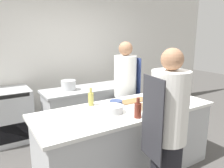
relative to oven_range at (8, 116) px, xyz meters
The scene contains 17 objects.
ground_plane 2.19m from the oven_range, 54.88° to the right, with size 16.00×16.00×0.00m, color #4C4947.
wall_back 1.60m from the oven_range, 17.18° to the left, with size 8.00×0.06×2.80m.
prep_counter 2.14m from the oven_range, 54.88° to the right, with size 2.37×0.91×0.88m.
pass_counter 1.41m from the oven_range, 20.87° to the right, with size 1.68×0.61×0.88m.
oven_range is the anchor object (origin of this frame).
chef_at_prep_near 2.81m from the oven_range, 64.96° to the right, with size 0.40×0.39×1.70m.
chef_at_stove 2.05m from the oven_range, 29.73° to the right, with size 0.41×0.39×1.70m.
bottle_olive_oil 1.75m from the oven_range, 57.66° to the right, with size 0.07×0.07×0.24m.
bottle_vinegar 2.44m from the oven_range, 61.20° to the right, with size 0.08×0.08×0.24m.
bottle_wine 2.48m from the oven_range, 42.37° to the right, with size 0.07×0.07×0.24m.
bowl_mixing_large 2.04m from the oven_range, 54.35° to the right, with size 0.17×0.17×0.08m.
bowl_prep_small 2.78m from the oven_range, 39.51° to the right, with size 0.21×0.21×0.07m.
bowl_ceramic_blue 2.43m from the oven_range, 53.28° to the right, with size 0.17×0.17×0.05m.
bowl_wooden_salad 2.10m from the oven_range, 61.08° to the right, with size 0.26×0.26×0.09m.
cup 2.90m from the oven_range, 45.89° to the right, with size 0.08×0.08×0.08m.
cutting_board 2.21m from the oven_range, 46.17° to the right, with size 0.42×0.19×0.01m.
stockpot 1.17m from the oven_range, 26.99° to the right, with size 0.25×0.25×0.17m.
Camera 1 is at (-1.57, -2.18, 1.82)m, focal length 35.00 mm.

